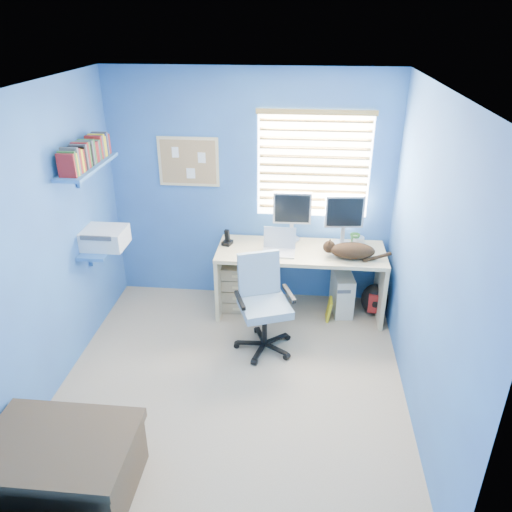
# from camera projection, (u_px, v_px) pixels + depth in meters

# --- Properties ---
(floor) EXTENTS (3.00, 3.20, 0.00)m
(floor) POSITION_uv_depth(u_px,v_px,m) (232.00, 384.00, 4.41)
(floor) COLOR tan
(floor) RESTS_ON ground
(ceiling) EXTENTS (3.00, 3.20, 0.00)m
(ceiling) POSITION_uv_depth(u_px,v_px,m) (224.00, 89.00, 3.31)
(ceiling) COLOR white
(ceiling) RESTS_ON wall_back
(wall_back) EXTENTS (3.00, 0.01, 2.50)m
(wall_back) POSITION_uv_depth(u_px,v_px,m) (251.00, 191.00, 5.29)
(wall_back) COLOR #3658A0
(wall_back) RESTS_ON ground
(wall_front) EXTENTS (3.00, 0.01, 2.50)m
(wall_front) POSITION_uv_depth(u_px,v_px,m) (180.00, 403.00, 2.43)
(wall_front) COLOR #3658A0
(wall_front) RESTS_ON ground
(wall_left) EXTENTS (0.01, 3.20, 2.50)m
(wall_left) POSITION_uv_depth(u_px,v_px,m) (43.00, 249.00, 3.99)
(wall_left) COLOR #3658A0
(wall_left) RESTS_ON ground
(wall_right) EXTENTS (0.01, 3.20, 2.50)m
(wall_right) POSITION_uv_depth(u_px,v_px,m) (427.00, 266.00, 3.73)
(wall_right) COLOR #3658A0
(wall_right) RESTS_ON ground
(desk) EXTENTS (1.74, 0.65, 0.74)m
(desk) POSITION_uv_depth(u_px,v_px,m) (300.00, 281.00, 5.32)
(desk) COLOR #D2BC79
(desk) RESTS_ON floor
(laptop) EXTENTS (0.33, 0.27, 0.22)m
(laptop) POSITION_uv_depth(u_px,v_px,m) (279.00, 243.00, 5.04)
(laptop) COLOR silver
(laptop) RESTS_ON desk
(monitor_left) EXTENTS (0.40, 0.13, 0.54)m
(monitor_left) POSITION_uv_depth(u_px,v_px,m) (292.00, 217.00, 5.27)
(monitor_left) COLOR silver
(monitor_left) RESTS_ON desk
(monitor_right) EXTENTS (0.41, 0.16, 0.54)m
(monitor_right) POSITION_uv_depth(u_px,v_px,m) (344.00, 220.00, 5.18)
(monitor_right) COLOR silver
(monitor_right) RESTS_ON desk
(phone) EXTENTS (0.12, 0.13, 0.17)m
(phone) POSITION_uv_depth(u_px,v_px,m) (227.00, 237.00, 5.24)
(phone) COLOR black
(phone) RESTS_ON desk
(mug) EXTENTS (0.10, 0.09, 0.10)m
(mug) POSITION_uv_depth(u_px,v_px,m) (355.00, 238.00, 5.30)
(mug) COLOR #2A6629
(mug) RESTS_ON desk
(cd_spindle) EXTENTS (0.13, 0.13, 0.07)m
(cd_spindle) POSITION_uv_depth(u_px,v_px,m) (358.00, 240.00, 5.30)
(cd_spindle) COLOR silver
(cd_spindle) RESTS_ON desk
(cat) EXTENTS (0.48, 0.31, 0.16)m
(cat) POSITION_uv_depth(u_px,v_px,m) (353.00, 251.00, 4.96)
(cat) COLOR black
(cat) RESTS_ON desk
(tower_pc) EXTENTS (0.24, 0.46, 0.45)m
(tower_pc) POSITION_uv_depth(u_px,v_px,m) (342.00, 292.00, 5.41)
(tower_pc) COLOR beige
(tower_pc) RESTS_ON floor
(drawer_boxes) EXTENTS (0.35, 0.28, 0.54)m
(drawer_boxes) POSITION_uv_depth(u_px,v_px,m) (238.00, 286.00, 5.42)
(drawer_boxes) COLOR tan
(drawer_boxes) RESTS_ON floor
(yellow_book) EXTENTS (0.03, 0.17, 0.24)m
(yellow_book) POSITION_uv_depth(u_px,v_px,m) (329.00, 309.00, 5.29)
(yellow_book) COLOR yellow
(yellow_book) RESTS_ON floor
(backpack) EXTENTS (0.32, 0.25, 0.36)m
(backpack) POSITION_uv_depth(u_px,v_px,m) (375.00, 299.00, 5.36)
(backpack) COLOR black
(backpack) RESTS_ON floor
(bed_corner) EXTENTS (0.95, 0.68, 0.46)m
(bed_corner) POSITION_uv_depth(u_px,v_px,m) (62.00, 467.00, 3.34)
(bed_corner) COLOR #4A3522
(bed_corner) RESTS_ON floor
(office_chair) EXTENTS (0.70, 0.70, 0.93)m
(office_chair) POSITION_uv_depth(u_px,v_px,m) (263.00, 315.00, 4.77)
(office_chair) COLOR black
(office_chair) RESTS_ON floor
(window_blinds) EXTENTS (1.15, 0.05, 1.10)m
(window_blinds) POSITION_uv_depth(u_px,v_px,m) (314.00, 166.00, 5.07)
(window_blinds) COLOR white
(window_blinds) RESTS_ON ground
(corkboard) EXTENTS (0.64, 0.02, 0.52)m
(corkboard) POSITION_uv_depth(u_px,v_px,m) (188.00, 162.00, 5.19)
(corkboard) COLOR #D2BC79
(corkboard) RESTS_ON ground
(wall_shelves) EXTENTS (0.42, 0.90, 1.05)m
(wall_shelves) POSITION_uv_depth(u_px,v_px,m) (94.00, 197.00, 4.57)
(wall_shelves) COLOR #346CB2
(wall_shelves) RESTS_ON ground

